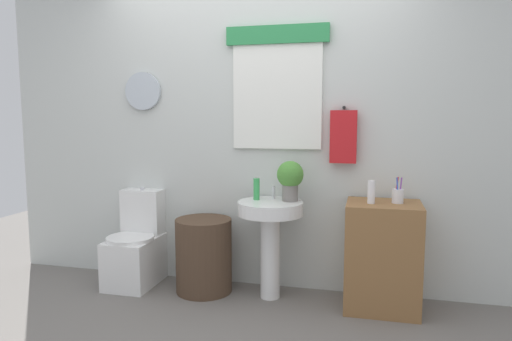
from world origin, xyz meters
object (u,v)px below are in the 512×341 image
at_px(laundry_hamper, 204,255).
at_px(soap_bottle, 257,189).
at_px(pedestal_sink, 270,226).
at_px(toilet, 137,248).
at_px(toothbrush_cup, 398,196).
at_px(wooden_cabinet, 382,256).
at_px(lotion_bottle, 371,192).
at_px(potted_plant, 290,178).

xyz_separation_m(laundry_hamper, soap_bottle, (0.42, 0.05, 0.54)).
bearing_deg(pedestal_sink, soap_bottle, 157.38).
relative_size(toilet, toothbrush_cup, 4.27).
height_order(toilet, pedestal_sink, toilet).
relative_size(laundry_hamper, pedestal_sink, 0.78).
distance_m(wooden_cabinet, lotion_bottle, 0.48).
distance_m(pedestal_sink, soap_bottle, 0.30).
distance_m(toilet, potted_plant, 1.44).
relative_size(laundry_hamper, toothbrush_cup, 3.17).
relative_size(toilet, laundry_hamper, 1.35).
xyz_separation_m(soap_bottle, lotion_bottle, (0.86, -0.09, 0.03)).
relative_size(potted_plant, lotion_bottle, 1.87).
distance_m(soap_bottle, potted_plant, 0.28).
height_order(laundry_hamper, wooden_cabinet, wooden_cabinet).
xyz_separation_m(soap_bottle, toothbrush_cup, (1.04, -0.03, -0.00)).
bearing_deg(wooden_cabinet, potted_plant, 175.02).
distance_m(pedestal_sink, toothbrush_cup, 0.96).
xyz_separation_m(toilet, laundry_hamper, (0.61, -0.04, -0.00)).
height_order(laundry_hamper, toothbrush_cup, toothbrush_cup).
xyz_separation_m(toilet, wooden_cabinet, (1.98, -0.04, 0.09)).
height_order(laundry_hamper, lotion_bottle, lotion_bottle).
xyz_separation_m(toilet, pedestal_sink, (1.15, -0.04, 0.26)).
bearing_deg(toilet, lotion_bottle, -2.35).
relative_size(pedestal_sink, lotion_bottle, 4.60).
distance_m(toilet, toothbrush_cup, 2.14).
bearing_deg(potted_plant, toothbrush_cup, -2.93).
bearing_deg(potted_plant, lotion_bottle, -9.51).
xyz_separation_m(toilet, potted_plant, (1.29, 0.02, 0.63)).
height_order(laundry_hamper, potted_plant, potted_plant).
distance_m(wooden_cabinet, toothbrush_cup, 0.45).
bearing_deg(laundry_hamper, potted_plant, 5.05).
distance_m(laundry_hamper, potted_plant, 0.93).
height_order(toilet, laundry_hamper, toilet).
distance_m(laundry_hamper, toothbrush_cup, 1.56).
relative_size(toilet, wooden_cabinet, 1.02).
xyz_separation_m(wooden_cabinet, potted_plant, (-0.69, 0.06, 0.54)).
bearing_deg(lotion_bottle, pedestal_sink, 176.89).
relative_size(wooden_cabinet, toothbrush_cup, 4.20).
bearing_deg(soap_bottle, potted_plant, 2.20).
bearing_deg(lotion_bottle, toothbrush_cup, 18.19).
bearing_deg(toilet, potted_plant, 1.00).
bearing_deg(soap_bottle, lotion_bottle, -5.99).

